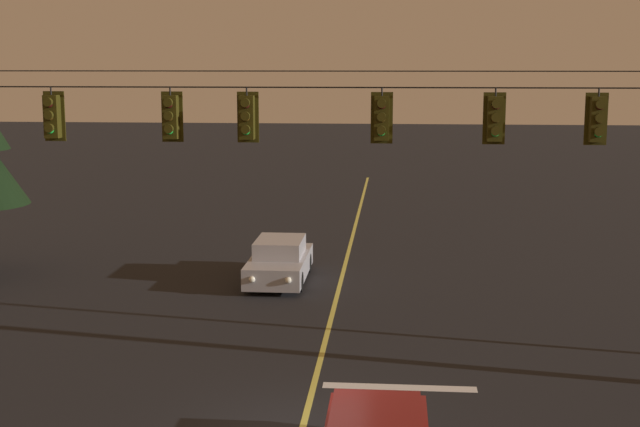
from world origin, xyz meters
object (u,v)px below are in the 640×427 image
(traffic_light_centre, at_px, (247,117))
(car_oncoming_lead, at_px, (279,261))
(traffic_light_rightmost, at_px, (495,119))
(traffic_light_far_right, at_px, (598,119))
(traffic_light_left_inner, at_px, (171,117))
(traffic_light_right_inner, at_px, (382,118))
(traffic_light_leftmost, at_px, (52,116))

(traffic_light_centre, xyz_separation_m, car_oncoming_lead, (-0.49, 8.89, -5.24))
(traffic_light_centre, bearing_deg, traffic_light_rightmost, 0.00)
(traffic_light_far_right, bearing_deg, traffic_light_left_inner, 180.00)
(traffic_light_left_inner, distance_m, traffic_light_right_inner, 4.66)
(traffic_light_leftmost, relative_size, traffic_light_left_inner, 1.00)
(traffic_light_left_inner, bearing_deg, traffic_light_far_right, 0.00)
(traffic_light_centre, relative_size, traffic_light_rightmost, 1.00)
(traffic_light_leftmost, bearing_deg, traffic_light_far_right, 0.00)
(traffic_light_leftmost, relative_size, traffic_light_right_inner, 1.00)
(traffic_light_leftmost, relative_size, traffic_light_far_right, 1.00)
(traffic_light_leftmost, height_order, traffic_light_far_right, same)
(traffic_light_centre, xyz_separation_m, traffic_light_rightmost, (5.38, 0.00, 0.00))
(traffic_light_right_inner, bearing_deg, traffic_light_far_right, 0.00)
(traffic_light_right_inner, distance_m, traffic_light_rightmost, 2.43)
(traffic_light_leftmost, relative_size, traffic_light_rightmost, 1.00)
(traffic_light_leftmost, relative_size, car_oncoming_lead, 0.28)
(traffic_light_leftmost, xyz_separation_m, traffic_light_left_inner, (2.71, 0.00, 0.00))
(traffic_light_leftmost, distance_m, traffic_light_right_inner, 7.37)
(traffic_light_right_inner, bearing_deg, car_oncoming_lead, 111.17)
(traffic_light_rightmost, height_order, car_oncoming_lead, traffic_light_rightmost)
(traffic_light_left_inner, bearing_deg, car_oncoming_lead, 82.20)
(traffic_light_centre, bearing_deg, traffic_light_far_right, 0.00)
(traffic_light_right_inner, relative_size, car_oncoming_lead, 0.28)
(traffic_light_right_inner, height_order, car_oncoming_lead, traffic_light_right_inner)
(traffic_light_leftmost, bearing_deg, traffic_light_right_inner, 0.00)
(traffic_light_rightmost, bearing_deg, car_oncoming_lead, 123.42)
(traffic_light_left_inner, height_order, traffic_light_rightmost, same)
(traffic_light_right_inner, bearing_deg, traffic_light_centre, 180.00)
(traffic_light_right_inner, bearing_deg, traffic_light_leftmost, 180.00)
(traffic_light_left_inner, relative_size, car_oncoming_lead, 0.28)
(traffic_light_right_inner, bearing_deg, traffic_light_left_inner, 180.00)
(traffic_light_far_right, bearing_deg, traffic_light_rightmost, 180.00)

